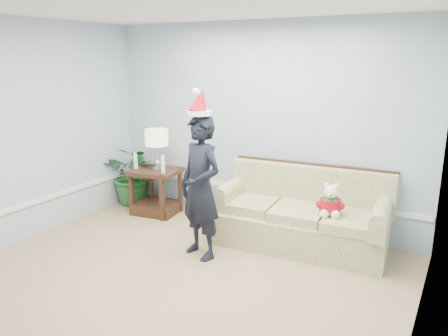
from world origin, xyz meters
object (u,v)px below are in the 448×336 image
(sofa, at_px, (302,218))
(houseplant, at_px, (135,174))
(teddy_bear, at_px, (330,204))
(side_table, at_px, (156,196))
(table_lamp, at_px, (157,139))
(man, at_px, (201,188))

(sofa, bearing_deg, houseplant, 171.84)
(sofa, bearing_deg, teddy_bear, -28.95)
(side_table, height_order, houseplant, houseplant)
(sofa, distance_m, houseplant, 2.79)
(table_lamp, distance_m, teddy_bear, 2.61)
(side_table, distance_m, teddy_bear, 2.65)
(sofa, height_order, teddy_bear, sofa)
(table_lamp, bearing_deg, sofa, 0.45)
(side_table, relative_size, teddy_bear, 1.99)
(table_lamp, relative_size, teddy_bear, 1.54)
(houseplant, height_order, man, man)
(man, relative_size, teddy_bear, 4.28)
(table_lamp, relative_size, houseplant, 0.63)
(side_table, relative_size, man, 0.46)
(side_table, distance_m, man, 1.70)
(sofa, bearing_deg, man, -139.93)
(houseplant, bearing_deg, table_lamp, -16.81)
(man, bearing_deg, sofa, 63.22)
(man, distance_m, teddy_bear, 1.47)
(sofa, relative_size, man, 1.28)
(sofa, distance_m, man, 1.34)
(sofa, distance_m, side_table, 2.23)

